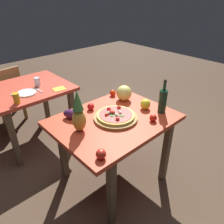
# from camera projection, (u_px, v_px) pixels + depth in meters

# --- Properties ---
(ground_plane) EXTENTS (10.00, 10.00, 0.00)m
(ground_plane) POSITION_uv_depth(u_px,v_px,m) (114.00, 176.00, 2.37)
(ground_plane) COLOR #4C3828
(display_table) EXTENTS (1.10, 0.84, 0.75)m
(display_table) POSITION_uv_depth(u_px,v_px,m) (114.00, 127.00, 2.05)
(display_table) COLOR brown
(display_table) RESTS_ON ground_plane
(background_table) EXTENTS (0.99, 0.86, 0.75)m
(background_table) POSITION_uv_depth(u_px,v_px,m) (28.00, 95.00, 2.67)
(background_table) COLOR brown
(background_table) RESTS_ON ground_plane
(dining_chair) EXTENTS (0.45, 0.45, 0.85)m
(dining_chair) POSITION_uv_depth(u_px,v_px,m) (6.00, 92.00, 3.13)
(dining_chair) COLOR olive
(dining_chair) RESTS_ON ground_plane
(pizza_board) EXTENTS (0.41, 0.41, 0.02)m
(pizza_board) POSITION_uv_depth(u_px,v_px,m) (116.00, 118.00, 1.99)
(pizza_board) COLOR olive
(pizza_board) RESTS_ON display_table
(pizza) EXTENTS (0.35, 0.35, 0.06)m
(pizza) POSITION_uv_depth(u_px,v_px,m) (115.00, 115.00, 1.98)
(pizza) COLOR #E3B956
(pizza) RESTS_ON pizza_board
(wine_bottle) EXTENTS (0.08, 0.08, 0.33)m
(wine_bottle) POSITION_uv_depth(u_px,v_px,m) (163.00, 101.00, 2.04)
(wine_bottle) COLOR #123221
(wine_bottle) RESTS_ON display_table
(pineapple_left) EXTENTS (0.11, 0.11, 0.37)m
(pineapple_left) POSITION_uv_depth(u_px,v_px,m) (78.00, 113.00, 1.75)
(pineapple_left) COLOR gold
(pineapple_left) RESTS_ON display_table
(melon) EXTENTS (0.16, 0.16, 0.16)m
(melon) POSITION_uv_depth(u_px,v_px,m) (124.00, 93.00, 2.29)
(melon) COLOR #E2D36B
(melon) RESTS_ON display_table
(bell_pepper) EXTENTS (0.10, 0.10, 0.11)m
(bell_pepper) POSITION_uv_depth(u_px,v_px,m) (145.00, 104.00, 2.14)
(bell_pepper) COLOR yellow
(bell_pepper) RESTS_ON display_table
(eggplant) EXTENTS (0.18, 0.22, 0.09)m
(eggplant) POSITION_uv_depth(u_px,v_px,m) (73.00, 114.00, 1.98)
(eggplant) COLOR #441B43
(eggplant) RESTS_ON display_table
(tomato_beside_pepper) EXTENTS (0.07, 0.07, 0.07)m
(tomato_beside_pepper) POSITION_uv_depth(u_px,v_px,m) (91.00, 107.00, 2.12)
(tomato_beside_pepper) COLOR red
(tomato_beside_pepper) RESTS_ON display_table
(tomato_near_board) EXTENTS (0.07, 0.07, 0.07)m
(tomato_near_board) POSITION_uv_depth(u_px,v_px,m) (113.00, 93.00, 2.41)
(tomato_near_board) COLOR red
(tomato_near_board) RESTS_ON display_table
(tomato_by_bottle) EXTENTS (0.07, 0.07, 0.07)m
(tomato_by_bottle) POSITION_uv_depth(u_px,v_px,m) (153.00, 118.00, 1.94)
(tomato_by_bottle) COLOR red
(tomato_by_bottle) RESTS_ON display_table
(tomato_at_corner) EXTENTS (0.08, 0.08, 0.08)m
(tomato_at_corner) POSITION_uv_depth(u_px,v_px,m) (101.00, 154.00, 1.51)
(tomato_at_corner) COLOR red
(tomato_at_corner) RESTS_ON display_table
(drinking_glass_juice) EXTENTS (0.07, 0.07, 0.11)m
(drinking_glass_juice) POSITION_uv_depth(u_px,v_px,m) (16.00, 98.00, 2.24)
(drinking_glass_juice) COLOR gold
(drinking_glass_juice) RESTS_ON background_table
(drinking_glass_water) EXTENTS (0.07, 0.07, 0.11)m
(drinking_glass_water) POSITION_uv_depth(u_px,v_px,m) (37.00, 82.00, 2.64)
(drinking_glass_water) COLOR silver
(drinking_glass_water) RESTS_ON background_table
(dinner_plate) EXTENTS (0.22, 0.22, 0.02)m
(dinner_plate) POSITION_uv_depth(u_px,v_px,m) (27.00, 93.00, 2.47)
(dinner_plate) COLOR white
(dinner_plate) RESTS_ON background_table
(fork_utensil) EXTENTS (0.02, 0.18, 0.01)m
(fork_utensil) POSITION_uv_depth(u_px,v_px,m) (14.00, 97.00, 2.39)
(fork_utensil) COLOR silver
(fork_utensil) RESTS_ON background_table
(knife_utensil) EXTENTS (0.03, 0.18, 0.01)m
(knife_utensil) POSITION_uv_depth(u_px,v_px,m) (38.00, 90.00, 2.55)
(knife_utensil) COLOR silver
(knife_utensil) RESTS_ON background_table
(napkin_folded) EXTENTS (0.16, 0.14, 0.01)m
(napkin_folded) POSITION_uv_depth(u_px,v_px,m) (59.00, 89.00, 2.58)
(napkin_folded) COLOR yellow
(napkin_folded) RESTS_ON background_table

